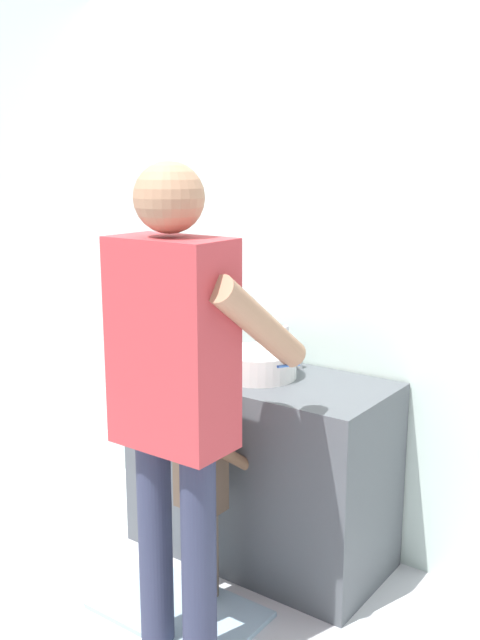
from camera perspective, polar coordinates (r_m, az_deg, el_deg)
ground_plane at (r=3.16m, az=-1.70°, el=-20.23°), size 14.00×14.00×0.00m
back_wall at (r=3.19m, az=5.00°, el=6.01°), size 4.40×0.08×2.70m
vanity_cabinet at (r=3.18m, az=1.62°, el=-11.58°), size 1.11×0.54×0.82m
sink_basin at (r=3.00m, az=1.46°, el=-3.52°), size 0.32×0.32×0.11m
faucet at (r=3.15m, az=3.52°, el=-2.27°), size 0.18×0.14×0.18m
toothbrush_cup at (r=3.26m, az=-3.00°, el=-2.25°), size 0.07×0.07×0.21m
bath_mat at (r=2.99m, az=-4.86°, el=-22.10°), size 0.64×0.40×0.02m
child_toddler at (r=2.85m, az=-3.06°, el=-12.57°), size 0.26×0.26×0.84m
adult_parent at (r=2.35m, az=-5.12°, el=-4.36°), size 0.53×0.56×1.71m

